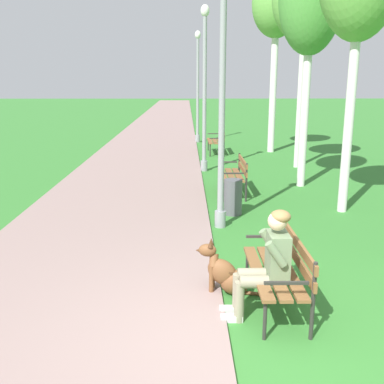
# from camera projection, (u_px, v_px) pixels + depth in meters

# --- Properties ---
(ground_plane) EXTENTS (120.00, 120.00, 0.00)m
(ground_plane) POSITION_uv_depth(u_px,v_px,m) (247.00, 349.00, 4.51)
(ground_plane) COLOR #33752D
(paved_path) EXTENTS (3.68, 60.00, 0.04)m
(paved_path) POSITION_uv_depth(u_px,v_px,m) (163.00, 123.00, 27.77)
(paved_path) COLOR gray
(paved_path) RESTS_ON ground
(park_bench_near) EXTENTS (0.55, 1.50, 0.85)m
(park_bench_near) POSITION_uv_depth(u_px,v_px,m) (282.00, 266.00, 5.23)
(park_bench_near) COLOR brown
(park_bench_near) RESTS_ON ground
(park_bench_mid) EXTENTS (0.55, 1.50, 0.85)m
(park_bench_mid) POSITION_uv_depth(u_px,v_px,m) (235.00, 172.00, 10.50)
(park_bench_mid) COLOR brown
(park_bench_mid) RESTS_ON ground
(park_bench_far) EXTENTS (0.55, 1.50, 0.85)m
(park_bench_far) POSITION_uv_depth(u_px,v_px,m) (217.00, 139.00, 16.30)
(park_bench_far) COLOR brown
(park_bench_far) RESTS_ON ground
(person_seated_on_near_bench) EXTENTS (0.74, 0.49, 1.25)m
(person_seated_on_near_bench) POSITION_uv_depth(u_px,v_px,m) (268.00, 260.00, 4.97)
(person_seated_on_near_bench) COLOR gray
(person_seated_on_near_bench) RESTS_ON ground
(dog_brown) EXTENTS (0.83, 0.35, 0.71)m
(dog_brown) POSITION_uv_depth(u_px,v_px,m) (226.00, 274.00, 5.63)
(dog_brown) COLOR brown
(dog_brown) RESTS_ON ground
(lamp_post_near) EXTENTS (0.24, 0.24, 4.41)m
(lamp_post_near) POSITION_uv_depth(u_px,v_px,m) (222.00, 99.00, 7.70)
(lamp_post_near) COLOR gray
(lamp_post_near) RESTS_ON ground
(lamp_post_mid) EXTENTS (0.24, 0.24, 4.56)m
(lamp_post_mid) POSITION_uv_depth(u_px,v_px,m) (205.00, 88.00, 12.72)
(lamp_post_mid) COLOR gray
(lamp_post_mid) RESTS_ON ground
(lamp_post_far) EXTENTS (0.24, 0.24, 4.51)m
(lamp_post_far) POSITION_uv_depth(u_px,v_px,m) (198.00, 86.00, 18.79)
(lamp_post_far) COLOR gray
(lamp_post_far) RESTS_ON ground
(birch_tree_sixth) EXTENTS (1.69, 1.73, 6.30)m
(birch_tree_sixth) POSITION_uv_depth(u_px,v_px,m) (277.00, 6.00, 15.56)
(birch_tree_sixth) COLOR silver
(birch_tree_sixth) RESTS_ON ground
(litter_bin) EXTENTS (0.36, 0.36, 0.70)m
(litter_bin) POSITION_uv_depth(u_px,v_px,m) (233.00, 197.00, 8.95)
(litter_bin) COLOR #515156
(litter_bin) RESTS_ON ground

